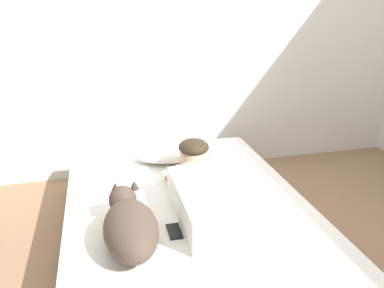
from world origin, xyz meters
name	(u,v)px	position (x,y,z in m)	size (l,w,h in m)	color
ground_plane	(243,262)	(0.00, 0.00, 0.00)	(12.02, 12.02, 0.00)	#8C6B4C
back_wall	(186,23)	(0.00, 1.45, 1.25)	(4.01, 0.12, 2.50)	silver
bed	(188,228)	(-0.28, 0.19, 0.16)	(1.43, 2.07, 0.32)	#726051
pillow	(171,153)	(-0.26, 0.86, 0.38)	(0.52, 0.32, 0.11)	white
person_lying	(209,188)	(-0.17, 0.16, 0.43)	(0.43, 0.92, 0.27)	white
dog	(130,225)	(-0.64, -0.11, 0.43)	(0.26, 0.57, 0.21)	#4C3D33
coffee_cup	(201,160)	(-0.07, 0.72, 0.36)	(0.12, 0.09, 0.07)	#D84C47
cell_phone	(174,231)	(-0.42, -0.07, 0.33)	(0.07, 0.14, 0.01)	black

